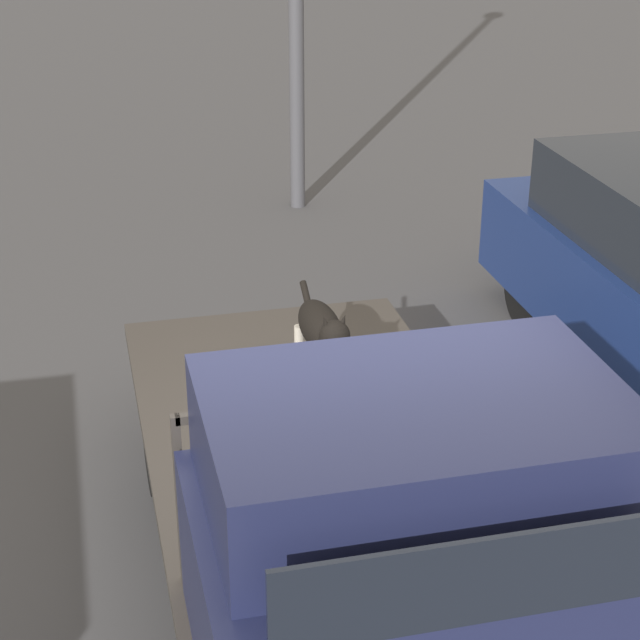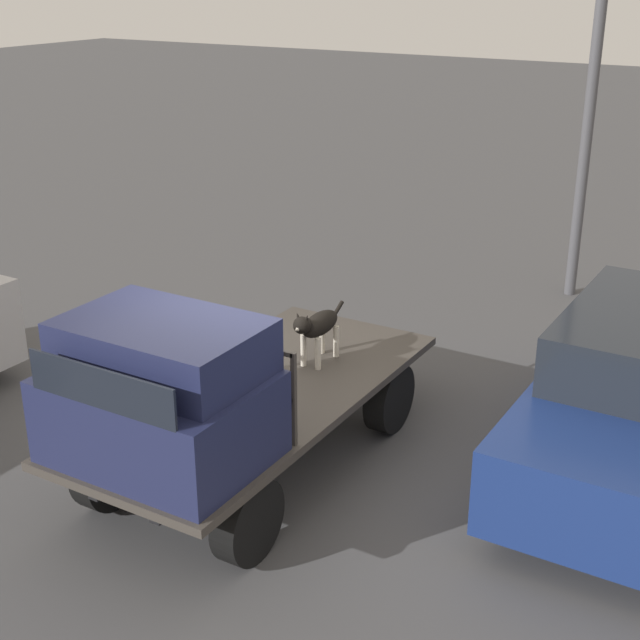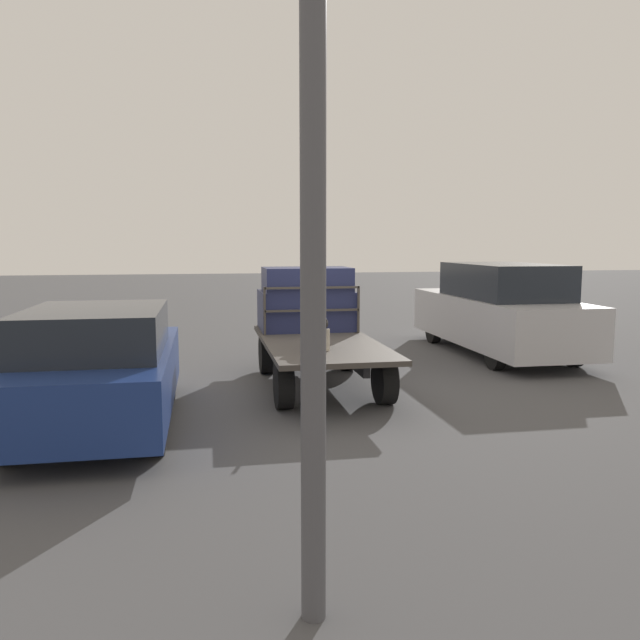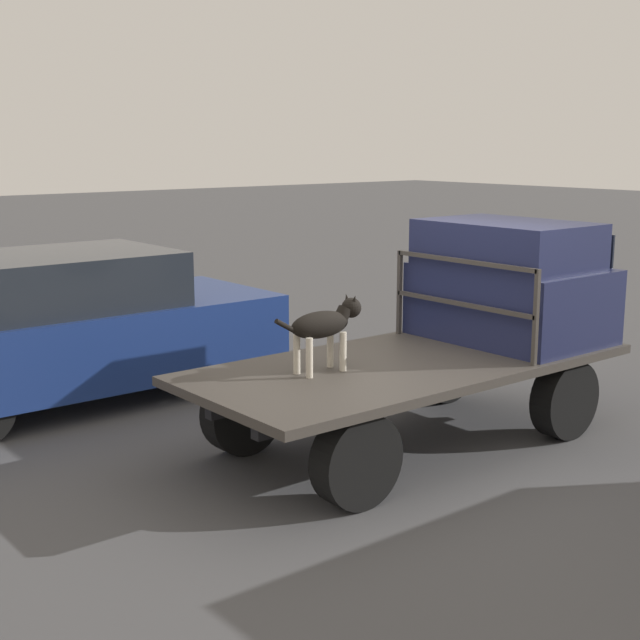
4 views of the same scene
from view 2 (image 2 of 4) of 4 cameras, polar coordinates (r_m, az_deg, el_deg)
The scene contains 6 objects.
ground_plane at distance 8.94m, azimuth -3.85°, elevation -9.16°, with size 80.00×80.00×0.00m, color #474749.
flatbed_truck at distance 8.66m, azimuth -3.94°, elevation -5.82°, with size 4.16×1.86×0.80m.
truck_cab at distance 7.35m, azimuth -10.15°, elevation -4.69°, with size 1.27×1.74×1.17m.
truck_headboard at distance 7.82m, azimuth -6.96°, elevation -2.77°, with size 0.04×1.74×0.85m.
dog at distance 8.96m, azimuth -0.20°, elevation -0.41°, with size 0.94×0.23×0.64m.
light_pole_near at distance 13.13m, azimuth 17.47°, elevation 17.90°, with size 0.40×0.40×6.27m.
Camera 2 is at (6.28, 4.42, 4.59)m, focal length 50.00 mm.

